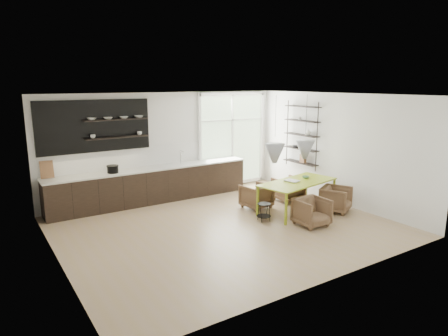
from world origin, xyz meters
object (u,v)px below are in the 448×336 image
armchair_back_left (256,196)px  armchair_front_left (312,212)px  armchair_front_right (336,199)px  wire_stool (264,210)px  dining_table (298,184)px  armchair_back_right (288,189)px

armchair_back_left → armchair_front_left: armchair_front_left is taller
armchair_front_left → armchair_front_right: size_ratio=0.99×
armchair_front_left → wire_stool: 1.09m
dining_table → armchair_back_left: bearing=120.1°
armchair_back_left → armchair_front_left: (0.26, -1.71, 0.00)m
armchair_back_left → wire_stool: size_ratio=1.62×
armchair_back_left → armchair_back_right: armchair_back_right is taller
armchair_back_left → armchair_back_right: 1.12m
armchair_front_right → wire_stool: (-1.94, 0.42, -0.05)m
armchair_back_left → armchair_front_right: size_ratio=0.98×
armchair_back_right → armchair_front_left: 1.95m
armchair_front_right → wire_stool: armchair_front_right is taller
armchair_front_right → armchair_back_right: bearing=77.9°
dining_table → armchair_back_left: size_ratio=3.29×
armchair_back_right → armchair_front_left: size_ratio=1.02×
armchair_back_right → armchair_front_right: bearing=105.8°
armchair_back_left → wire_stool: armchair_back_left is taller
dining_table → armchair_back_right: size_ratio=3.17×
wire_stool → armchair_front_right: bearing=-12.1°
armchair_back_left → armchair_front_right: bearing=131.8°
armchair_front_right → wire_stool: bearing=140.8°
armchair_front_left → dining_table: bearing=66.8°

